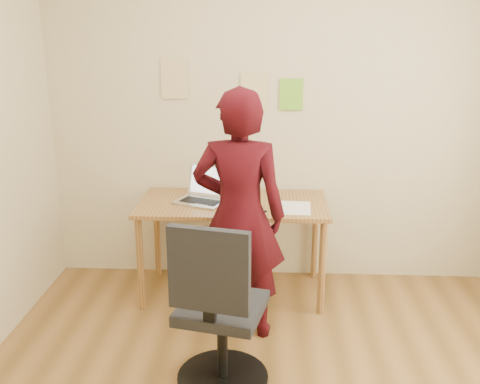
# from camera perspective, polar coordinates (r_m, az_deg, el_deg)

# --- Properties ---
(room) EXTENTS (3.58, 3.58, 2.78)m
(room) POSITION_cam_1_polar(r_m,az_deg,el_deg) (2.48, 3.53, 2.42)
(room) COLOR brown
(room) RESTS_ON ground
(desk) EXTENTS (1.40, 0.70, 0.74)m
(desk) POSITION_cam_1_polar(r_m,az_deg,el_deg) (4.01, -0.75, -2.27)
(desk) COLOR #9E6A36
(desk) RESTS_ON ground
(laptop) EXTENTS (0.44, 0.42, 0.25)m
(laptop) POSITION_cam_1_polar(r_m,az_deg,el_deg) (4.00, -3.92, -0.23)
(laptop) COLOR #BBBBC2
(laptop) RESTS_ON desk
(paper_sheet) EXTENTS (0.23, 0.32, 0.00)m
(paper_sheet) POSITION_cam_1_polar(r_m,az_deg,el_deg) (3.88, 5.92, -1.68)
(paper_sheet) COLOR white
(paper_sheet) RESTS_ON desk
(phone) EXTENTS (0.13, 0.15, 0.01)m
(phone) POSITION_cam_1_polar(r_m,az_deg,el_deg) (3.80, 1.91, -1.89)
(phone) COLOR black
(phone) RESTS_ON desk
(wall_note_left) EXTENTS (0.21, 0.00, 0.30)m
(wall_note_left) POSITION_cam_1_polar(r_m,az_deg,el_deg) (4.22, -6.98, 11.88)
(wall_note_left) COLOR #D7BA81
(wall_note_left) RESTS_ON room
(wall_note_mid) EXTENTS (0.21, 0.00, 0.30)m
(wall_note_mid) POSITION_cam_1_polar(r_m,az_deg,el_deg) (4.17, 1.53, 10.59)
(wall_note_mid) COLOR #D7BA81
(wall_note_mid) RESTS_ON room
(wall_note_right) EXTENTS (0.18, 0.00, 0.24)m
(wall_note_right) POSITION_cam_1_polar(r_m,az_deg,el_deg) (4.17, 5.48, 10.32)
(wall_note_right) COLOR #72BB2A
(wall_note_right) RESTS_ON room
(office_chair) EXTENTS (0.54, 0.55, 1.03)m
(office_chair) POSITION_cam_1_polar(r_m,az_deg,el_deg) (3.03, -2.31, -13.39)
(office_chair) COLOR black
(office_chair) RESTS_ON ground
(person) EXTENTS (0.63, 0.44, 1.65)m
(person) POSITION_cam_1_polar(r_m,az_deg,el_deg) (3.43, -0.08, -2.56)
(person) COLOR #33060C
(person) RESTS_ON ground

